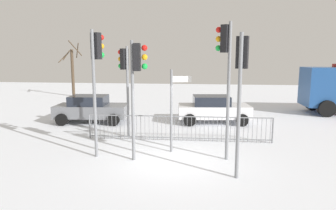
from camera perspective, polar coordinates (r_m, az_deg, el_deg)
ground_plane at (r=10.52m, az=0.88°, el=-10.40°), size 60.00×60.00×0.00m
traffic_light_mid_right at (r=10.70m, az=-13.49°, el=7.45°), size 0.40×0.53×4.44m
traffic_light_foreground_right at (r=10.25m, az=10.89°, el=8.39°), size 0.52×0.41×4.66m
traffic_light_mid_left at (r=10.00m, az=-5.98°, el=5.99°), size 0.57×0.34×4.06m
traffic_light_rear_left at (r=13.26m, az=-8.23°, el=6.44°), size 0.52×0.42×3.99m
traffic_light_rear_right at (r=8.76m, az=13.79°, el=5.98°), size 0.37×0.55×4.19m
direction_sign_post at (r=11.00m, az=0.96°, el=-0.27°), size 0.76×0.27×3.08m
pedestrian_guard_railing at (r=12.70m, az=2.04°, el=-4.39°), size 7.82×0.25×1.07m
car_grey_mid at (r=16.76m, az=-14.44°, el=-0.65°), size 3.94×2.21×1.47m
car_white_trailing at (r=16.33m, az=8.59°, el=-0.71°), size 3.96×2.28×1.47m
bare_tree_left at (r=28.63m, az=-17.75°, el=6.42°), size 1.93×1.91×4.98m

